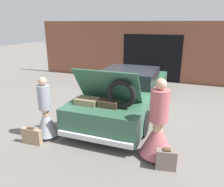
{
  "coord_description": "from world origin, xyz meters",
  "views": [
    {
      "loc": [
        1.87,
        -6.43,
        2.75
      ],
      "look_at": [
        0.0,
        -1.38,
        0.98
      ],
      "focal_mm": 35.0,
      "sensor_mm": 36.0,
      "label": 1
    }
  ],
  "objects": [
    {
      "name": "person_right",
      "position": [
        1.35,
        -2.31,
        0.61
      ],
      "size": [
        0.72,
        0.72,
        1.73
      ],
      "rotation": [
        0.0,
        0.0,
        1.33
      ],
      "color": "tan",
      "rests_on": "ground_plane"
    },
    {
      "name": "car",
      "position": [
        0.0,
        0.0,
        0.6
      ],
      "size": [
        1.95,
        5.11,
        1.71
      ],
      "color": "#336047",
      "rests_on": "ground_plane"
    },
    {
      "name": "garage_wall_back",
      "position": [
        0.0,
        4.14,
        1.39
      ],
      "size": [
        12.0,
        0.14,
        2.8
      ],
      "color": "brown",
      "rests_on": "ground_plane"
    },
    {
      "name": "suitcase_beside_left_person",
      "position": [
        -1.49,
        -2.8,
        0.19
      ],
      "size": [
        0.5,
        0.14,
        0.41
      ],
      "color": "#9E8460",
      "rests_on": "ground_plane"
    },
    {
      "name": "person_left",
      "position": [
        -1.35,
        -2.39,
        0.55
      ],
      "size": [
        0.57,
        0.57,
        1.54
      ],
      "rotation": [
        0.0,
        0.0,
        -1.54
      ],
      "color": "tan",
      "rests_on": "ground_plane"
    },
    {
      "name": "ground_plane",
      "position": [
        0.0,
        0.0,
        0.0
      ],
      "size": [
        40.0,
        40.0,
        0.0
      ],
      "primitive_type": "plane",
      "color": "slate"
    },
    {
      "name": "suitcase_beside_right_person",
      "position": [
        1.59,
        -2.66,
        0.21
      ],
      "size": [
        0.42,
        0.25,
        0.44
      ],
      "color": "#75665B",
      "rests_on": "ground_plane"
    }
  ]
}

